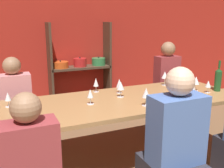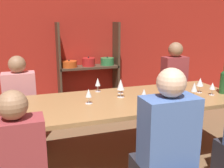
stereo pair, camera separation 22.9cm
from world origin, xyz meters
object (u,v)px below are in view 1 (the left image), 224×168
(wine_glass_red_a, at_px, (208,84))
(person_near_a, at_px, (175,163))
(dining_table, at_px, (116,107))
(wine_bottle_green, at_px, (218,79))
(wine_glass_red_b, at_px, (90,94))
(person_far_b, at_px, (166,93))
(wine_glass_empty_a, at_px, (96,83))
(wine_glass_red_d, at_px, (121,86))
(shelf_unit, at_px, (80,77))
(wine_glass_red_e, at_px, (165,75))
(wine_glass_white_a, at_px, (192,86))
(wine_glass_white_b, at_px, (146,93))
(wine_glass_red_f, at_px, (196,81))
(wine_glass_red_c, at_px, (8,97))
(wine_glass_empty_b, at_px, (119,84))
(person_far_a, at_px, (16,117))

(wine_glass_red_a, bearing_deg, person_near_a, -143.99)
(dining_table, relative_size, wine_bottle_green, 7.59)
(wine_glass_red_b, xyz_separation_m, person_far_b, (1.47, 0.80, -0.37))
(wine_glass_empty_a, bearing_deg, wine_glass_red_d, -60.20)
(shelf_unit, height_order, wine_glass_red_a, shelf_unit)
(wine_glass_empty_a, height_order, wine_glass_red_e, wine_glass_red_e)
(wine_glass_red_e, bearing_deg, wine_glass_red_d, -161.37)
(shelf_unit, relative_size, wine_glass_white_a, 8.23)
(wine_glass_white_b, bearing_deg, wine_glass_red_e, 43.68)
(shelf_unit, xyz_separation_m, dining_table, (-0.14, -1.77, 0.04))
(wine_glass_red_a, bearing_deg, wine_glass_red_f, 120.03)
(shelf_unit, bearing_deg, wine_glass_empty_a, -99.02)
(wine_glass_red_a, distance_m, wine_glass_white_a, 0.30)
(person_near_a, bearing_deg, wine_glass_red_b, 116.06)
(wine_glass_red_c, distance_m, wine_glass_red_f, 2.05)
(wine_glass_white_a, xyz_separation_m, wine_glass_red_f, (0.22, 0.19, -0.01))
(person_near_a, bearing_deg, wine_glass_empty_b, 88.80)
(wine_glass_empty_b, bearing_deg, wine_glass_white_b, -85.01)
(wine_glass_empty_b, bearing_deg, wine_glass_empty_a, 146.41)
(wine_bottle_green, relative_size, person_near_a, 0.30)
(wine_glass_red_b, height_order, wine_glass_red_d, wine_glass_red_d)
(wine_glass_red_d, relative_size, person_far_a, 0.15)
(wine_glass_red_a, xyz_separation_m, person_far_a, (-2.02, 0.96, -0.41))
(shelf_unit, bearing_deg, wine_glass_white_b, -88.63)
(dining_table, distance_m, wine_glass_white_b, 0.39)
(shelf_unit, xyz_separation_m, person_near_a, (-0.02, -2.62, -0.17))
(wine_glass_empty_a, height_order, person_far_a, person_far_a)
(wine_bottle_green, xyz_separation_m, person_far_b, (-0.05, 0.93, -0.41))
(wine_glass_empty_b, bearing_deg, person_far_a, 152.59)
(wine_glass_white_a, bearing_deg, wine_glass_white_b, -175.22)
(wine_glass_red_d, bearing_deg, wine_glass_red_b, -165.04)
(wine_bottle_green, bearing_deg, person_near_a, -147.49)
(wine_bottle_green, bearing_deg, shelf_unit, 119.74)
(wine_glass_red_b, height_order, wine_glass_white_b, wine_glass_white_b)
(wine_glass_white_a, height_order, wine_glass_red_f, wine_glass_white_a)
(wine_glass_white_a, height_order, person_far_b, person_far_b)
(wine_glass_red_a, relative_size, wine_glass_red_f, 0.83)
(wine_glass_red_e, bearing_deg, dining_table, -158.16)
(wine_glass_red_b, bearing_deg, wine_glass_empty_b, 29.98)
(wine_glass_red_a, height_order, wine_glass_red_b, wine_glass_red_b)
(wine_glass_white_b, relative_size, person_far_a, 0.16)
(wine_bottle_green, distance_m, wine_glass_empty_b, 1.15)
(wine_bottle_green, height_order, wine_glass_red_b, wine_bottle_green)
(wine_bottle_green, distance_m, wine_glass_red_d, 1.17)
(wine_glass_white_a, relative_size, wine_glass_empty_a, 1.12)
(dining_table, height_order, wine_glass_white_b, wine_glass_white_b)
(wine_glass_empty_b, relative_size, wine_glass_red_f, 0.96)
(wine_glass_red_f, height_order, person_far_b, person_far_b)
(wine_glass_empty_a, xyz_separation_m, person_near_a, (0.20, -1.23, -0.40))
(wine_glass_empty_a, height_order, person_near_a, person_near_a)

